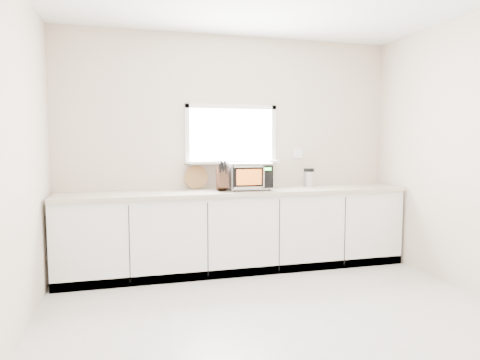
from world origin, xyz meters
name	(u,v)px	position (x,y,z in m)	size (l,w,h in m)	color
ground	(293,333)	(0.00, 0.00, 0.00)	(4.00, 4.00, 0.00)	beige
back_wall	(231,150)	(0.00, 2.00, 1.36)	(4.00, 0.17, 2.70)	beige
cabinets	(237,232)	(0.00, 1.70, 0.44)	(3.92, 0.60, 0.88)	white
countertop	(238,192)	(0.00, 1.69, 0.90)	(3.92, 0.64, 0.04)	beige
microwave	(249,175)	(0.14, 1.71, 1.08)	(0.49, 0.41, 0.31)	black
knife_block	(222,178)	(-0.18, 1.68, 1.06)	(0.12, 0.24, 0.34)	#402217
cutting_board	(196,177)	(-0.43, 1.94, 1.05)	(0.27, 0.27, 0.02)	olive
coffee_grinder	(309,177)	(0.93, 1.82, 1.03)	(0.16, 0.16, 0.23)	silver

